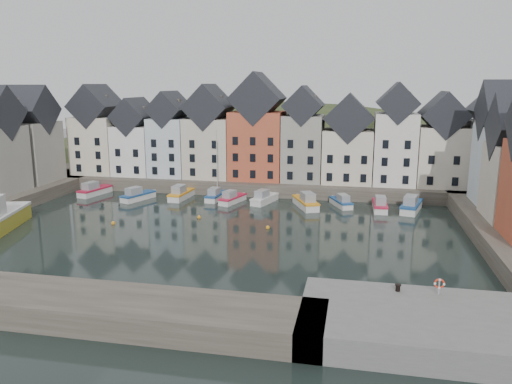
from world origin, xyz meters
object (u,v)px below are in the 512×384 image
(boat_d, at_px, (216,195))
(life_ring_post, at_px, (439,284))
(mooring_bollard, at_px, (398,287))
(boat_a, at_px, (94,191))

(boat_d, bearing_deg, life_ring_post, -47.08)
(boat_d, relative_size, mooring_bollard, 19.72)
(mooring_bollard, bearing_deg, boat_d, 125.08)
(boat_a, height_order, boat_d, boat_d)
(boat_a, xyz_separation_m, mooring_bollard, (45.47, -34.99, 1.57))
(boat_a, bearing_deg, mooring_bollard, -25.62)
(boat_a, height_order, mooring_bollard, mooring_bollard)
(mooring_bollard, bearing_deg, life_ring_post, -0.85)
(boat_a, distance_m, life_ring_post, 59.86)
(mooring_bollard, distance_m, life_ring_post, 3.06)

